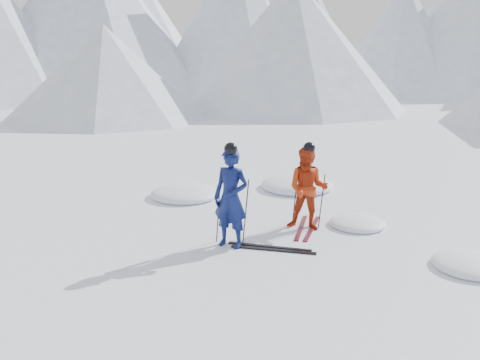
# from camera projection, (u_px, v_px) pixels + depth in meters

# --- Properties ---
(ground) EXTENTS (160.00, 160.00, 0.00)m
(ground) POSITION_uv_depth(u_px,v_px,m) (329.00, 243.00, 10.44)
(ground) COLOR white
(ground) RESTS_ON ground
(mountain_range) EXTENTS (106.15, 62.94, 15.53)m
(mountain_range) POSITION_uv_depth(u_px,v_px,m) (427.00, 18.00, 41.07)
(mountain_range) COLOR #B2BCD1
(mountain_range) RESTS_ON ground
(skier_blue) EXTENTS (0.83, 0.65, 2.01)m
(skier_blue) POSITION_uv_depth(u_px,v_px,m) (231.00, 198.00, 10.02)
(skier_blue) COLOR #0C164B
(skier_blue) RESTS_ON ground
(skier_red) EXTENTS (0.93, 0.74, 1.84)m
(skier_red) POSITION_uv_depth(u_px,v_px,m) (308.00, 189.00, 11.06)
(skier_red) COLOR #AF2C0E
(skier_red) RESTS_ON ground
(pole_blue_left) EXTENTS (0.13, 0.09, 1.34)m
(pole_blue_left) POSITION_uv_depth(u_px,v_px,m) (218.00, 211.00, 10.31)
(pole_blue_left) COLOR black
(pole_blue_left) RESTS_ON ground
(pole_blue_right) EXTENTS (0.13, 0.08, 1.34)m
(pole_blue_right) POSITION_uv_depth(u_px,v_px,m) (246.00, 211.00, 10.28)
(pole_blue_right) COLOR black
(pole_blue_right) RESTS_ON ground
(pole_red_left) EXTENTS (0.12, 0.10, 1.22)m
(pole_red_left) POSITION_uv_depth(u_px,v_px,m) (295.00, 198.00, 11.43)
(pole_red_left) COLOR black
(pole_red_left) RESTS_ON ground
(pole_red_right) EXTENTS (0.12, 0.09, 1.22)m
(pole_red_right) POSITION_uv_depth(u_px,v_px,m) (322.00, 201.00, 11.21)
(pole_red_right) COLOR black
(pole_red_right) RESTS_ON ground
(ski_worn_left) EXTENTS (0.11, 1.70, 0.03)m
(ski_worn_left) POSITION_uv_depth(u_px,v_px,m) (301.00, 228.00, 11.30)
(ski_worn_left) COLOR black
(ski_worn_left) RESTS_ON ground
(ski_worn_right) EXTENTS (0.23, 1.70, 0.03)m
(ski_worn_right) POSITION_uv_depth(u_px,v_px,m) (312.00, 228.00, 11.25)
(ski_worn_right) COLOR black
(ski_worn_right) RESTS_ON ground
(ski_loose_a) EXTENTS (1.70, 0.18, 0.03)m
(ski_loose_a) POSITION_uv_depth(u_px,v_px,m) (269.00, 247.00, 10.17)
(ski_loose_a) COLOR black
(ski_loose_a) RESTS_ON ground
(ski_loose_b) EXTENTS (1.70, 0.12, 0.03)m
(ski_loose_b) POSITION_uv_depth(u_px,v_px,m) (273.00, 250.00, 10.01)
(ski_loose_b) COLOR black
(ski_loose_b) RESTS_ON ground
(snow_lumps) EXTENTS (8.21, 6.69, 0.46)m
(snow_lumps) POSITION_uv_depth(u_px,v_px,m) (280.00, 201.00, 13.39)
(snow_lumps) COLOR white
(snow_lumps) RESTS_ON ground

